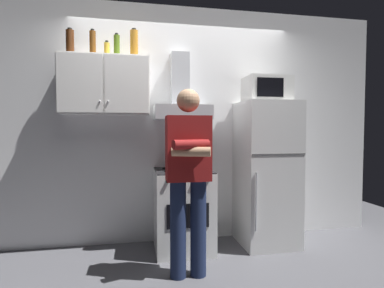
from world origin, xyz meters
TOP-DOWN VIEW (x-y plane):
  - ground_plane at (0.00, 0.00)m, footprint 7.00×7.00m
  - back_wall_tiled at (0.00, 0.60)m, footprint 4.80×0.10m
  - upper_cabinet at (-0.85, 0.37)m, footprint 0.90×0.37m
  - stove_oven at (-0.05, 0.25)m, footprint 0.60×0.62m
  - range_hood at (-0.05, 0.38)m, footprint 0.60×0.44m
  - refrigerator at (0.90, 0.25)m, footprint 0.60×0.62m
  - microwave at (0.90, 0.27)m, footprint 0.48×0.37m
  - person_standing at (-0.10, -0.36)m, footprint 0.38×0.33m
  - cooking_pot at (0.08, 0.13)m, footprint 0.32×0.22m
  - bottle_spice_jar at (-0.83, 0.35)m, footprint 0.06×0.06m
  - bottle_beer_brown at (-0.97, 0.35)m, footprint 0.06×0.06m
  - bottle_olive_oil at (-0.73, 0.40)m, footprint 0.06×0.06m
  - bottle_rum_dark at (-1.19, 0.35)m, footprint 0.08×0.08m
  - bottle_liquor_amber at (-0.55, 0.39)m, footprint 0.08×0.08m

SIDE VIEW (x-z plane):
  - ground_plane at x=0.00m, z-range 0.00..0.00m
  - stove_oven at x=-0.05m, z-range 0.00..0.87m
  - refrigerator at x=0.90m, z-range 0.00..1.60m
  - person_standing at x=-0.10m, z-range 0.08..1.72m
  - cooking_pot at x=0.08m, z-range 0.87..0.97m
  - back_wall_tiled at x=0.00m, z-range 0.00..2.70m
  - range_hood at x=-0.05m, z-range 1.22..1.97m
  - microwave at x=0.90m, z-range 1.60..1.88m
  - upper_cabinet at x=-0.85m, z-range 1.45..2.05m
  - bottle_spice_jar at x=-0.83m, z-range 2.04..2.20m
  - bottle_olive_oil at x=-0.73m, z-range 2.04..2.30m
  - bottle_rum_dark at x=-1.19m, z-range 2.04..2.31m
  - bottle_beer_brown at x=-0.97m, z-range 2.04..2.31m
  - bottle_liquor_amber at x=-0.55m, z-range 2.04..2.35m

